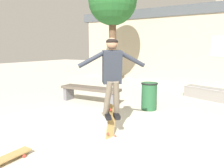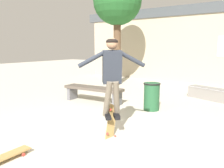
{
  "view_description": "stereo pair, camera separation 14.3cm",
  "coord_description": "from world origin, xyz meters",
  "px_view_note": "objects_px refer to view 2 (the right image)",
  "views": [
    {
      "loc": [
        2.1,
        -3.06,
        1.66
      ],
      "look_at": [
        -0.01,
        0.37,
        0.99
      ],
      "focal_mm": 35.0,
      "sensor_mm": 36.0,
      "label": 1
    },
    {
      "loc": [
        2.22,
        -2.98,
        1.66
      ],
      "look_at": [
        -0.01,
        0.37,
        0.99
      ],
      "focal_mm": 35.0,
      "sensor_mm": 36.0,
      "label": 2
    }
  ],
  "objects_px": {
    "tree_left": "(117,2)",
    "skateboard_flipping": "(111,123)",
    "skate_ledge": "(214,94)",
    "trash_bin": "(152,96)",
    "skater": "(112,71)",
    "skateboard_resting": "(4,157)",
    "park_bench": "(93,91)"
  },
  "relations": [
    {
      "from": "trash_bin",
      "to": "skater",
      "type": "relative_size",
      "value": 0.49
    },
    {
      "from": "skater",
      "to": "skateboard_resting",
      "type": "xyz_separation_m",
      "value": [
        -0.76,
        -1.74,
        -1.17
      ]
    },
    {
      "from": "skater",
      "to": "skateboard_flipping",
      "type": "xyz_separation_m",
      "value": [
        -0.02,
        -0.0,
        -1.02
      ]
    },
    {
      "from": "skate_ledge",
      "to": "skateboard_flipping",
      "type": "distance_m",
      "value": 4.26
    },
    {
      "from": "tree_left",
      "to": "skater",
      "type": "distance_m",
      "value": 6.3
    },
    {
      "from": "tree_left",
      "to": "skateboard_flipping",
      "type": "distance_m",
      "value": 6.74
    },
    {
      "from": "trash_bin",
      "to": "skateboard_resting",
      "type": "distance_m",
      "value": 3.81
    },
    {
      "from": "tree_left",
      "to": "trash_bin",
      "type": "height_order",
      "value": "tree_left"
    },
    {
      "from": "tree_left",
      "to": "skater",
      "type": "height_order",
      "value": "tree_left"
    },
    {
      "from": "skateboard_flipping",
      "to": "skateboard_resting",
      "type": "distance_m",
      "value": 1.89
    },
    {
      "from": "skateboard_resting",
      "to": "skate_ledge",
      "type": "bearing_deg",
      "value": 162.16
    },
    {
      "from": "skater",
      "to": "skateboard_resting",
      "type": "height_order",
      "value": "skater"
    },
    {
      "from": "tree_left",
      "to": "skateboard_resting",
      "type": "distance_m",
      "value": 7.92
    },
    {
      "from": "skater",
      "to": "skateboard_flipping",
      "type": "height_order",
      "value": "skater"
    },
    {
      "from": "tree_left",
      "to": "skate_ledge",
      "type": "xyz_separation_m",
      "value": [
        4.23,
        -0.89,
        -3.41
      ]
    },
    {
      "from": "trash_bin",
      "to": "skater",
      "type": "bearing_deg",
      "value": -88.47
    },
    {
      "from": "trash_bin",
      "to": "skateboard_flipping",
      "type": "relative_size",
      "value": 1.06
    },
    {
      "from": "skater",
      "to": "skateboard_flipping",
      "type": "distance_m",
      "value": 1.02
    },
    {
      "from": "trash_bin",
      "to": "skater",
      "type": "xyz_separation_m",
      "value": [
        0.05,
        -1.99,
        0.84
      ]
    },
    {
      "from": "trash_bin",
      "to": "skateboard_resting",
      "type": "relative_size",
      "value": 0.92
    },
    {
      "from": "tree_left",
      "to": "park_bench",
      "type": "xyz_separation_m",
      "value": [
        1.18,
        -3.21,
        -3.24
      ]
    },
    {
      "from": "park_bench",
      "to": "skater",
      "type": "distance_m",
      "value": 2.72
    },
    {
      "from": "park_bench",
      "to": "skateboard_flipping",
      "type": "distance_m",
      "value": 2.57
    },
    {
      "from": "tree_left",
      "to": "park_bench",
      "type": "relative_size",
      "value": 2.43
    },
    {
      "from": "skate_ledge",
      "to": "trash_bin",
      "type": "relative_size",
      "value": 2.29
    },
    {
      "from": "skater",
      "to": "trash_bin",
      "type": "bearing_deg",
      "value": 139.67
    },
    {
      "from": "trash_bin",
      "to": "skater",
      "type": "height_order",
      "value": "skater"
    },
    {
      "from": "park_bench",
      "to": "skateboard_resting",
      "type": "height_order",
      "value": "park_bench"
    },
    {
      "from": "tree_left",
      "to": "skateboard_resting",
      "type": "relative_size",
      "value": 5.9
    },
    {
      "from": "skateboard_flipping",
      "to": "skate_ledge",
      "type": "bearing_deg",
      "value": 140.91
    },
    {
      "from": "tree_left",
      "to": "skater",
      "type": "bearing_deg",
      "value": -58.47
    },
    {
      "from": "park_bench",
      "to": "tree_left",
      "type": "bearing_deg",
      "value": 106.75
    }
  ]
}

